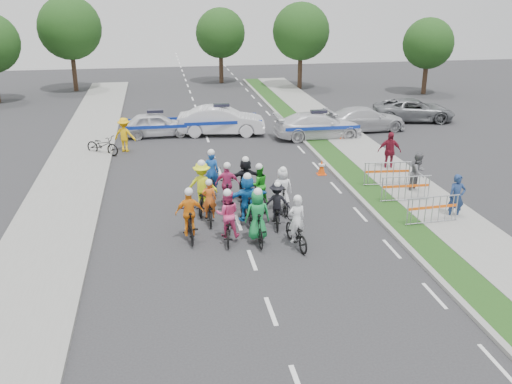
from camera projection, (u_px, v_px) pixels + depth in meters
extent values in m
plane|color=#28282B|center=(252.00, 260.00, 17.74)|extent=(90.00, 90.00, 0.00)
cube|color=gray|center=(355.00, 194.00, 23.17)|extent=(0.20, 60.00, 0.12)
cube|color=#1B4014|center=(372.00, 193.00, 23.29)|extent=(1.20, 60.00, 0.11)
cube|color=gray|center=(413.00, 190.00, 23.57)|extent=(2.40, 60.00, 0.13)
cube|color=gray|center=(59.00, 212.00, 21.30)|extent=(3.00, 60.00, 0.13)
imported|color=black|center=(296.00, 233.00, 18.53)|extent=(0.87, 1.86, 0.94)
imported|color=white|center=(297.00, 220.00, 18.32)|extent=(0.62, 0.45, 1.57)
sphere|color=white|center=(298.00, 199.00, 18.02)|extent=(0.27, 0.27, 0.27)
imported|color=black|center=(257.00, 227.00, 18.79)|extent=(0.56, 1.87, 1.12)
imported|color=#198A40|center=(258.00, 214.00, 18.59)|extent=(0.83, 0.55, 1.68)
sphere|color=white|center=(258.00, 192.00, 18.27)|extent=(0.29, 0.29, 0.29)
imported|color=black|center=(228.00, 227.00, 18.95)|extent=(0.86, 1.90, 0.96)
imported|color=#E84081|center=(228.00, 214.00, 18.74)|extent=(0.85, 0.70, 1.60)
sphere|color=white|center=(227.00, 193.00, 18.43)|extent=(0.28, 0.28, 0.28)
imported|color=black|center=(190.00, 225.00, 19.01)|extent=(0.58, 1.81, 1.07)
imported|color=orange|center=(190.00, 213.00, 18.81)|extent=(0.96, 0.43, 1.61)
sphere|color=white|center=(189.00, 192.00, 18.51)|extent=(0.28, 0.28, 0.28)
imported|color=black|center=(276.00, 214.00, 20.18)|extent=(0.81, 1.71, 0.86)
imported|color=black|center=(277.00, 202.00, 19.98)|extent=(1.00, 0.67, 1.43)
sphere|color=white|center=(277.00, 185.00, 19.71)|extent=(0.25, 0.25, 0.25)
imported|color=black|center=(247.00, 209.00, 20.26)|extent=(0.73, 1.90, 1.11)
imported|color=blue|center=(247.00, 198.00, 20.06)|extent=(1.59, 0.66, 1.67)
sphere|color=white|center=(247.00, 177.00, 19.74)|extent=(0.29, 0.29, 0.29)
imported|color=black|center=(209.00, 211.00, 20.45)|extent=(0.64, 1.65, 0.86)
imported|color=orange|center=(209.00, 199.00, 20.25)|extent=(0.53, 0.36, 1.43)
sphere|color=white|center=(209.00, 182.00, 19.98)|extent=(0.25, 0.25, 0.25)
imported|color=black|center=(282.00, 199.00, 21.35)|extent=(0.55, 1.74, 1.04)
imported|color=white|center=(282.00, 188.00, 21.15)|extent=(0.78, 0.52, 1.56)
sphere|color=white|center=(283.00, 170.00, 20.86)|extent=(0.27, 0.27, 0.27)
imported|color=black|center=(259.00, 196.00, 21.75)|extent=(0.90, 1.85, 0.93)
imported|color=#1C9D1C|center=(259.00, 185.00, 21.54)|extent=(0.84, 0.70, 1.55)
sphere|color=white|center=(259.00, 167.00, 21.24)|extent=(0.27, 0.27, 0.27)
imported|color=black|center=(227.00, 194.00, 21.76)|extent=(0.66, 1.80, 1.06)
imported|color=#D73B84|center=(227.00, 184.00, 21.56)|extent=(0.96, 0.48, 1.58)
sphere|color=white|center=(227.00, 166.00, 21.26)|extent=(0.27, 0.27, 0.27)
imported|color=black|center=(202.00, 198.00, 21.45)|extent=(1.08, 2.10, 1.05)
imported|color=#EEFF1A|center=(202.00, 185.00, 21.22)|extent=(1.24, 0.86, 1.75)
sphere|color=white|center=(201.00, 164.00, 20.89)|extent=(0.30, 0.30, 0.30)
imported|color=black|center=(245.00, 188.00, 22.41)|extent=(0.71, 1.82, 1.07)
imported|color=black|center=(245.00, 178.00, 22.21)|extent=(1.53, 0.64, 1.60)
sphere|color=white|center=(246.00, 160.00, 21.90)|extent=(0.28, 0.28, 0.28)
imported|color=black|center=(212.00, 183.00, 23.06)|extent=(1.05, 2.02, 1.01)
imported|color=#164BA7|center=(212.00, 171.00, 22.83)|extent=(0.68, 0.52, 1.68)
sphere|color=white|center=(211.00, 153.00, 22.51)|extent=(0.29, 0.29, 0.29)
imported|color=silver|center=(156.00, 124.00, 32.00)|extent=(4.02, 1.78, 1.34)
imported|color=silver|center=(222.00, 121.00, 32.30)|extent=(5.08, 2.39, 1.61)
imported|color=silver|center=(318.00, 126.00, 31.58)|extent=(4.90, 2.01, 1.42)
imported|color=silver|center=(365.00, 119.00, 33.20)|extent=(4.88, 2.29, 1.38)
imported|color=slate|center=(414.00, 110.00, 35.62)|extent=(5.30, 3.21, 1.38)
imported|color=navy|center=(457.00, 197.00, 20.61)|extent=(0.65, 0.46, 1.69)
imported|color=#5B5B60|center=(418.00, 173.00, 23.19)|extent=(1.05, 1.02, 1.71)
imported|color=maroon|center=(389.00, 151.00, 25.99)|extent=(1.13, 0.62, 1.82)
imported|color=yellow|center=(125.00, 135.00, 29.00)|extent=(1.29, 1.03, 1.75)
cube|color=#F24C0C|center=(321.00, 174.00, 25.74)|extent=(0.40, 0.40, 0.03)
cone|color=#F24C0C|center=(322.00, 167.00, 25.62)|extent=(0.36, 0.36, 0.70)
cylinder|color=silver|center=(322.00, 165.00, 25.59)|extent=(0.29, 0.29, 0.08)
cube|color=#F24C0C|center=(341.00, 140.00, 31.27)|extent=(0.40, 0.40, 0.03)
cone|color=#F24C0C|center=(341.00, 135.00, 31.15)|extent=(0.36, 0.36, 0.70)
cylinder|color=silver|center=(341.00, 133.00, 31.12)|extent=(0.29, 0.29, 0.08)
imported|color=black|center=(102.00, 145.00, 28.56)|extent=(1.93, 1.57, 0.99)
cylinder|color=#382619|center=(300.00, 69.00, 46.40)|extent=(0.36, 0.36, 3.25)
sphere|color=#163B12|center=(301.00, 31.00, 45.39)|extent=(4.55, 4.55, 4.55)
cylinder|color=#382619|center=(425.00, 76.00, 44.23)|extent=(0.36, 0.36, 2.75)
sphere|color=#163B12|center=(428.00, 43.00, 43.39)|extent=(3.85, 3.85, 3.85)
cylinder|color=#382619|center=(74.00, 69.00, 45.30)|extent=(0.36, 0.36, 3.50)
sphere|color=#163B12|center=(70.00, 28.00, 44.22)|extent=(4.90, 4.90, 4.90)
cylinder|color=#382619|center=(221.00, 65.00, 49.17)|extent=(0.36, 0.36, 3.00)
sphere|color=#163B12|center=(220.00, 33.00, 48.25)|extent=(4.20, 4.20, 4.20)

